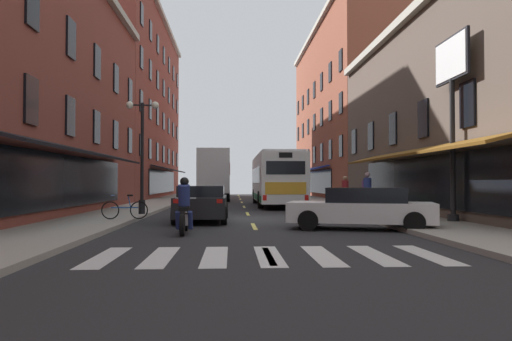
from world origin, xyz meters
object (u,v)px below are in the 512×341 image
at_px(sedan_mid, 202,203).
at_px(pedestrian_near, 367,191).
at_px(pedestrian_mid, 345,192).
at_px(street_lamp_twin, 142,151).
at_px(transit_bus, 276,179).
at_px(billboard_sign, 452,83).
at_px(bicycle_near, 125,209).
at_px(motorcycle_rider, 184,209).
at_px(sedan_near, 362,208).
at_px(box_truck, 214,175).

relative_size(sedan_mid, pedestrian_near, 2.45).
bearing_deg(pedestrian_near, sedan_mid, 13.74).
xyz_separation_m(pedestrian_near, pedestrian_mid, (-0.30, 3.08, -0.10)).
bearing_deg(street_lamp_twin, transit_bus, 54.58).
height_order(pedestrian_near, street_lamp_twin, street_lamp_twin).
distance_m(billboard_sign, sedan_mid, 10.13).
xyz_separation_m(transit_bus, sedan_mid, (-3.96, -11.86, -1.01)).
bearing_deg(bicycle_near, motorcycle_rider, -56.08).
xyz_separation_m(bicycle_near, pedestrian_mid, (9.94, 6.98, 0.51)).
bearing_deg(transit_bus, sedan_near, -85.00).
relative_size(billboard_sign, motorcycle_rider, 3.16).
height_order(sedan_mid, pedestrian_mid, pedestrian_mid).
distance_m(motorcycle_rider, street_lamp_twin, 7.52).
height_order(sedan_near, bicycle_near, sedan_near).
bearing_deg(sedan_mid, sedan_near, -32.46).
distance_m(billboard_sign, pedestrian_near, 6.81).
distance_m(transit_bus, box_truck, 9.03).
relative_size(sedan_mid, pedestrian_mid, 2.64).
height_order(motorcycle_rider, pedestrian_mid, pedestrian_mid).
bearing_deg(transit_bus, pedestrian_near, -67.77).
bearing_deg(pedestrian_near, motorcycle_rider, 34.41).
distance_m(bicycle_near, street_lamp_twin, 3.77).
height_order(pedestrian_mid, street_lamp_twin, street_lamp_twin).
distance_m(sedan_mid, pedestrian_mid, 9.62).
distance_m(billboard_sign, street_lamp_twin, 12.68).
bearing_deg(transit_bus, street_lamp_twin, -125.42).
height_order(motorcycle_rider, bicycle_near, motorcycle_rider).
bearing_deg(pedestrian_near, billboard_sign, 95.09).
distance_m(sedan_near, sedan_mid, 6.27).
xyz_separation_m(billboard_sign, sedan_mid, (-8.95, 1.98, -4.32)).
bearing_deg(transit_bus, box_truck, 118.05).
height_order(bicycle_near, street_lamp_twin, street_lamp_twin).
relative_size(sedan_near, motorcycle_rider, 2.34).
bearing_deg(sedan_mid, pedestrian_near, 24.51).
bearing_deg(sedan_near, pedestrian_near, 72.49).
height_order(billboard_sign, transit_bus, billboard_sign).
height_order(box_truck, sedan_near, box_truck).
distance_m(transit_bus, bicycle_near, 14.17).
height_order(motorcycle_rider, street_lamp_twin, street_lamp_twin).
bearing_deg(sedan_mid, motorcycle_rider, -93.34).
bearing_deg(box_truck, transit_bus, -61.95).
xyz_separation_m(sedan_near, pedestrian_near, (2.13, 6.75, 0.43)).
height_order(billboard_sign, sedan_near, billboard_sign).
bearing_deg(motorcycle_rider, bicycle_near, 123.92).
height_order(bicycle_near, pedestrian_near, pedestrian_near).
relative_size(transit_bus, sedan_mid, 2.47).
distance_m(pedestrian_near, street_lamp_twin, 10.36).
distance_m(box_truck, sedan_mid, 19.87).
bearing_deg(bicycle_near, billboard_sign, -7.07).
distance_m(box_truck, pedestrian_near, 18.18).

